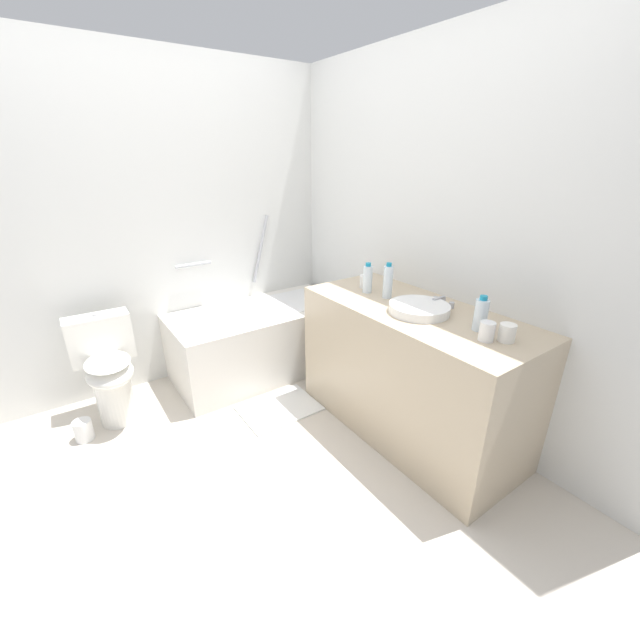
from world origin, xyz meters
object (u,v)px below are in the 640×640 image
(sink_basin, at_px, (419,308))
(water_bottle_1, at_px, (481,314))
(drinking_glass_0, at_px, (487,331))
(drinking_glass_1, at_px, (365,281))
(sink_faucet, at_px, (442,301))
(drinking_glass_2, at_px, (507,333))
(toilet, at_px, (108,368))
(water_bottle_2, at_px, (368,279))
(toilet_paper_roll, at_px, (83,430))
(bathtub, at_px, (261,338))
(bath_mat, at_px, (279,408))
(water_bottle_0, at_px, (388,282))

(sink_basin, relative_size, water_bottle_1, 1.84)
(drinking_glass_0, relative_size, drinking_glass_1, 1.13)
(sink_faucet, bearing_deg, sink_basin, -180.00)
(sink_faucet, bearing_deg, drinking_glass_0, -116.19)
(drinking_glass_2, bearing_deg, toilet, 131.49)
(sink_basin, height_order, water_bottle_2, water_bottle_2)
(drinking_glass_0, relative_size, toilet_paper_roll, 0.70)
(toilet_paper_roll, bearing_deg, bathtub, 6.52)
(drinking_glass_0, height_order, bath_mat, drinking_glass_0)
(sink_faucet, height_order, bath_mat, sink_faucet)
(bath_mat, bearing_deg, water_bottle_1, -59.48)
(water_bottle_0, bearing_deg, drinking_glass_1, 84.59)
(sink_basin, relative_size, sink_faucet, 2.28)
(water_bottle_2, height_order, drinking_glass_1, water_bottle_2)
(sink_faucet, relative_size, drinking_glass_0, 1.57)
(water_bottle_1, xyz_separation_m, water_bottle_2, (-0.07, 0.80, 0.01))
(sink_basin, relative_size, water_bottle_0, 1.53)
(sink_faucet, xyz_separation_m, water_bottle_2, (-0.20, 0.45, 0.06))
(toilet, xyz_separation_m, drinking_glass_2, (1.58, -1.78, 0.51))
(bathtub, relative_size, water_bottle_1, 7.47)
(toilet, xyz_separation_m, toilet_paper_roll, (-0.22, -0.14, -0.32))
(water_bottle_1, bearing_deg, water_bottle_2, 94.76)
(toilet_paper_roll, bearing_deg, toilet, 32.45)
(sink_basin, distance_m, drinking_glass_2, 0.51)
(water_bottle_2, relative_size, drinking_glass_1, 2.32)
(sink_basin, relative_size, drinking_glass_0, 3.58)
(sink_faucet, distance_m, drinking_glass_0, 0.49)
(bathtub, xyz_separation_m, sink_basin, (0.39, -1.29, 0.58))
(sink_basin, bearing_deg, water_bottle_1, -79.09)
(sink_basin, height_order, sink_faucet, sink_faucet)
(water_bottle_0, bearing_deg, toilet_paper_roll, 154.60)
(water_bottle_1, bearing_deg, drinking_glass_2, -92.86)
(water_bottle_1, bearing_deg, drinking_glass_0, -130.56)
(bathtub, xyz_separation_m, drinking_glass_0, (0.37, -1.74, 0.61))
(drinking_glass_0, relative_size, bath_mat, 0.18)
(water_bottle_1, height_order, water_bottle_2, water_bottle_2)
(drinking_glass_1, xyz_separation_m, drinking_glass_2, (0.00, -1.04, 0.00))
(water_bottle_1, bearing_deg, toilet_paper_roll, 140.60)
(sink_basin, height_order, drinking_glass_0, drinking_glass_0)
(bathtub, relative_size, sink_basin, 4.06)
(sink_faucet, xyz_separation_m, water_bottle_1, (-0.14, -0.35, 0.06))
(sink_basin, xyz_separation_m, drinking_glass_1, (0.06, 0.53, 0.02))
(water_bottle_0, distance_m, water_bottle_2, 0.16)
(drinking_glass_0, bearing_deg, sink_faucet, 63.81)
(drinking_glass_1, bearing_deg, bath_mat, 163.76)
(water_bottle_2, relative_size, bath_mat, 0.37)
(sink_faucet, relative_size, bath_mat, 0.28)
(sink_faucet, bearing_deg, water_bottle_0, 119.63)
(water_bottle_0, relative_size, drinking_glass_1, 2.65)
(bathtub, xyz_separation_m, drinking_glass_1, (0.44, -0.76, 0.60))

